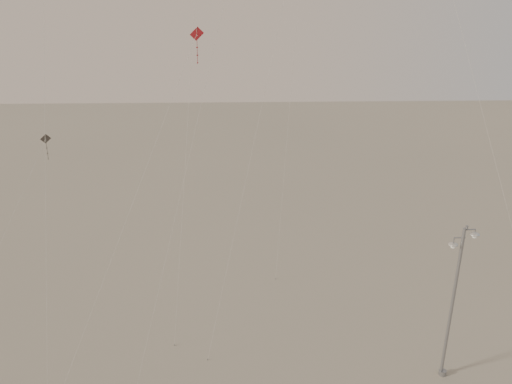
{
  "coord_description": "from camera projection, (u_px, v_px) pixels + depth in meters",
  "views": [
    {
      "loc": [
        -1.79,
        -23.84,
        21.7
      ],
      "look_at": [
        -0.81,
        5.0,
        10.75
      ],
      "focal_mm": 40.0,
      "sensor_mm": 36.0,
      "label": 1
    }
  ],
  "objects": [
    {
      "name": "kite_3",
      "position": [
        159.0,
        136.0,
        28.04
      ],
      "size": [
        8.46,
        3.22,
        19.47
      ],
      "rotation": [
        0.0,
        0.0,
        0.13
      ],
      "color": "maroon",
      "rests_on": "ground"
    },
    {
      "name": "street_lamp",
      "position": [
        453.0,
        299.0,
        31.33
      ],
      "size": [
        1.62,
        0.57,
        9.49
      ],
      "color": "gray",
      "rests_on": "ground"
    },
    {
      "name": "kite_4",
      "position": [
        460.0,
        29.0,
        33.19
      ],
      "size": [
        5.53,
        14.57,
        26.04
      ],
      "rotation": [
        0.0,
        0.0,
        1.62
      ],
      "color": "#302C28",
      "rests_on": "ground"
    },
    {
      "name": "kite_6",
      "position": [
        23.0,
        192.0,
        35.01
      ],
      "size": [
        4.81,
        11.06,
        12.34
      ],
      "rotation": [
        0.0,
        0.0,
        0.34
      ],
      "color": "#302C28",
      "rests_on": "ground"
    }
  ]
}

